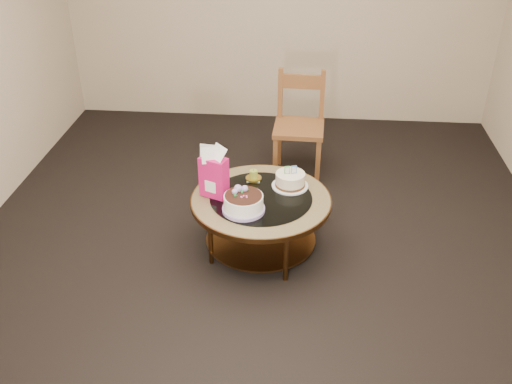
# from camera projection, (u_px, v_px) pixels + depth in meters

# --- Properties ---
(ground) EXTENTS (5.00, 5.00, 0.00)m
(ground) POSITION_uv_depth(u_px,v_px,m) (261.00, 248.00, 4.34)
(ground) COLOR black
(ground) RESTS_ON ground
(room_walls) EXTENTS (4.52, 5.02, 2.61)m
(room_walls) POSITION_uv_depth(u_px,v_px,m) (262.00, 49.00, 3.54)
(room_walls) COLOR tan
(room_walls) RESTS_ON ground
(coffee_table) EXTENTS (1.02, 1.02, 0.46)m
(coffee_table) POSITION_uv_depth(u_px,v_px,m) (261.00, 207.00, 4.14)
(coffee_table) COLOR brown
(coffee_table) RESTS_ON ground
(decorated_cake) EXTENTS (0.30, 0.30, 0.17)m
(decorated_cake) POSITION_uv_depth(u_px,v_px,m) (243.00, 204.00, 3.92)
(decorated_cake) COLOR #A38BC5
(decorated_cake) RESTS_ON coffee_table
(cream_cake) EXTENTS (0.27, 0.27, 0.17)m
(cream_cake) POSITION_uv_depth(u_px,v_px,m) (290.00, 180.00, 4.20)
(cream_cake) COLOR white
(cream_cake) RESTS_ON coffee_table
(gift_bag) EXTENTS (0.22, 0.19, 0.39)m
(gift_bag) POSITION_uv_depth(u_px,v_px,m) (214.00, 172.00, 4.02)
(gift_bag) COLOR #DF1570
(gift_bag) RESTS_ON coffee_table
(pillar_candle) EXTENTS (0.12, 0.12, 0.09)m
(pillar_candle) POSITION_uv_depth(u_px,v_px,m) (254.00, 176.00, 4.30)
(pillar_candle) COLOR #EED962
(pillar_candle) RESTS_ON coffee_table
(dining_chair) EXTENTS (0.46, 0.46, 0.95)m
(dining_chair) POSITION_uv_depth(u_px,v_px,m) (299.00, 125.00, 5.10)
(dining_chair) COLOR brown
(dining_chair) RESTS_ON ground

